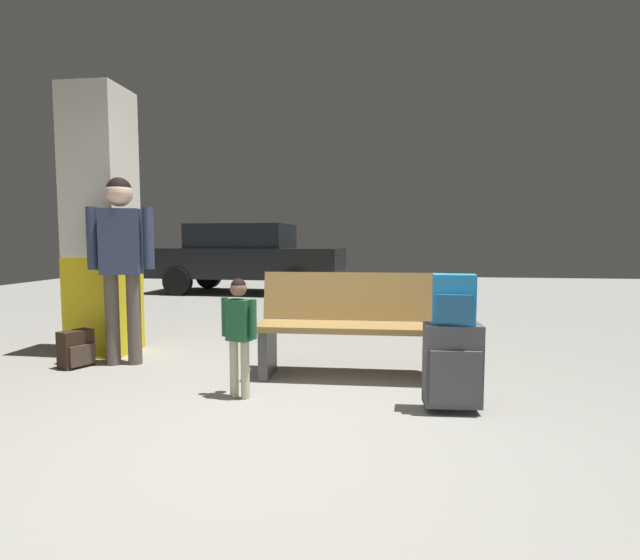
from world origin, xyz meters
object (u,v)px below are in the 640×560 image
Objects in this scene: structural_pillar at (102,224)px; bench at (352,325)px; child at (239,325)px; parked_car_far at (247,256)px; suitcase at (452,366)px; backpack_dark_floor at (76,349)px; backpack_bright at (454,300)px; adult at (121,250)px.

structural_pillar is 2.80m from bench.
child is 7.26m from parked_car_far.
suitcase is (3.34, -1.32, -1.01)m from structural_pillar.
parked_car_far reaches higher than backpack_dark_floor.
structural_pillar is at bearing 158.47° from suitcase.
structural_pillar is 3.01× the size of child.
suitcase is 0.68× the size of child.
adult is (-2.90, 0.89, 0.31)m from backpack_bright.
structural_pillar is at bearing 95.88° from backpack_dark_floor.
structural_pillar is 1.30m from backpack_dark_floor.
backpack_bright is (0.74, -0.79, 0.33)m from bench.
adult reaches higher than backpack_bright.
adult is 6.22m from parked_car_far.
suitcase is 7.90m from parked_car_far.
parked_car_far is (-0.58, 6.18, -0.27)m from adult.
backpack_dark_floor is (-1.76, 0.65, -0.38)m from child.
structural_pillar is 7.92× the size of backpack_dark_floor.
backpack_bright is (3.34, -1.32, -0.56)m from structural_pillar.
adult is at bearing 149.68° from child.
parked_car_far is (-0.13, 5.76, -0.53)m from structural_pillar.
backpack_bright reaches higher than bench.
parked_car_far reaches higher than child.
backpack_dark_floor is (-3.28, 0.74, -0.15)m from suitcase.
adult is at bearing 162.86° from backpack_bright.
adult is (-2.16, 0.11, 0.64)m from bench.
structural_pillar is at bearing -88.66° from parked_car_far.
bench is at bearing -2.84° from adult.
backpack_dark_floor is at bearing -158.67° from adult.
parked_car_far is at bearing 91.76° from backpack_dark_floor.
backpack_bright reaches higher than suitcase.
backpack_bright is at bearing -21.54° from structural_pillar.
structural_pillar is 3.74m from suitcase.
suitcase is at bearing -12.72° from backpack_dark_floor.
backpack_dark_floor is at bearing 159.70° from child.
child is at bearing -30.32° from adult.
bench is 2.56m from backpack_dark_floor.
child is 0.21× the size of parked_car_far.
backpack_dark_floor is (0.06, -0.58, -1.17)m from structural_pillar.
suitcase is 1.78× the size of backpack_dark_floor.
bench is 2.67× the size of suitcase.
child is 1.67m from adult.
backpack_dark_floor is (-3.28, 0.74, -0.60)m from backpack_bright.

